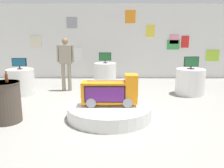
# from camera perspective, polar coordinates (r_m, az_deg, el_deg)

# --- Properties ---
(ground_plane) EXTENTS (30.00, 30.00, 0.00)m
(ground_plane) POSITION_cam_1_polar(r_m,az_deg,el_deg) (5.19, -1.37, -7.95)
(ground_plane) COLOR gray
(back_wall_display) EXTENTS (11.80, 0.13, 3.03)m
(back_wall_display) POSITION_cam_1_polar(r_m,az_deg,el_deg) (9.62, -0.71, 10.48)
(back_wall_display) COLOR silver
(back_wall_display) RESTS_ON ground
(main_display_pedestal) EXTENTS (1.85, 1.85, 0.28)m
(main_display_pedestal) POSITION_cam_1_polar(r_m,az_deg,el_deg) (5.07, -0.69, -6.81)
(main_display_pedestal) COLOR silver
(main_display_pedestal) RESTS_ON ground
(novelty_firetruck_tv) EXTENTS (1.20, 0.42, 0.68)m
(novelty_firetruck_tv) POSITION_cam_1_polar(r_m,az_deg,el_deg) (4.94, -0.42, -2.16)
(novelty_firetruck_tv) COLOR gray
(novelty_firetruck_tv) RESTS_ON main_display_pedestal
(display_pedestal_left_rear) EXTENTS (0.87, 0.87, 0.79)m
(display_pedestal_left_rear) POSITION_cam_1_polar(r_m,az_deg,el_deg) (7.36, 18.87, 0.55)
(display_pedestal_left_rear) COLOR silver
(display_pedestal_left_rear) RESTS_ON ground
(tv_on_left_rear) EXTENTS (0.46, 0.22, 0.37)m
(tv_on_left_rear) POSITION_cam_1_polar(r_m,az_deg,el_deg) (7.27, 19.18, 5.10)
(tv_on_left_rear) COLOR black
(tv_on_left_rear) RESTS_ON display_pedestal_left_rear
(display_pedestal_center_rear) EXTENTS (0.80, 0.80, 0.79)m
(display_pedestal_center_rear) POSITION_cam_1_polar(r_m,az_deg,el_deg) (8.45, -1.78, 2.60)
(display_pedestal_center_rear) COLOR silver
(display_pedestal_center_rear) RESTS_ON ground
(tv_on_center_rear) EXTENTS (0.45, 0.17, 0.39)m
(tv_on_center_rear) POSITION_cam_1_polar(r_m,az_deg,el_deg) (8.36, -1.81, 6.74)
(tv_on_center_rear) COLOR black
(tv_on_center_rear) RESTS_ON display_pedestal_center_rear
(display_pedestal_right_rear) EXTENTS (0.80, 0.80, 0.79)m
(display_pedestal_right_rear) POSITION_cam_1_polar(r_m,az_deg,el_deg) (7.46, -21.90, 0.47)
(display_pedestal_right_rear) COLOR silver
(display_pedestal_right_rear) RESTS_ON ground
(tv_on_right_rear) EXTENTS (0.42, 0.16, 0.33)m
(tv_on_right_rear) POSITION_cam_1_polar(r_m,az_deg,el_deg) (7.37, -22.27, 4.91)
(tv_on_right_rear) COLOR black
(tv_on_right_rear) RESTS_ON display_pedestal_right_rear
(side_table_round) EXTENTS (0.64, 0.64, 0.85)m
(side_table_round) POSITION_cam_1_polar(r_m,az_deg,el_deg) (5.21, -25.24, -4.07)
(side_table_round) COLOR #4C4238
(side_table_round) RESTS_ON ground
(bottle_on_side_table) EXTENTS (0.06, 0.06, 0.23)m
(bottle_on_side_table) POSITION_cam_1_polar(r_m,az_deg,el_deg) (5.05, -24.96, 1.41)
(bottle_on_side_table) COLOR brown
(bottle_on_side_table) RESTS_ON side_table_round
(shopper_browsing_near_truck) EXTENTS (0.56, 0.21, 1.70)m
(shopper_browsing_near_truck) POSITION_cam_1_polar(r_m,az_deg,el_deg) (7.51, -11.55, 5.86)
(shopper_browsing_near_truck) COLOR gray
(shopper_browsing_near_truck) RESTS_ON ground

